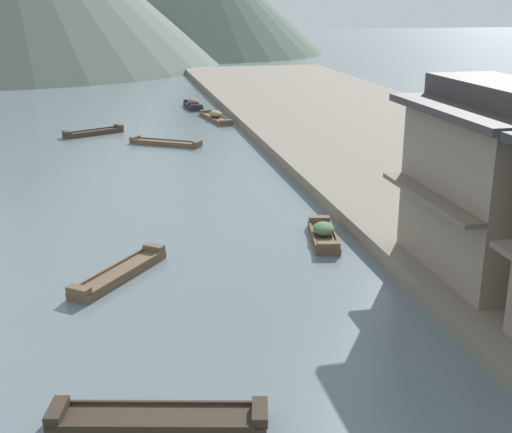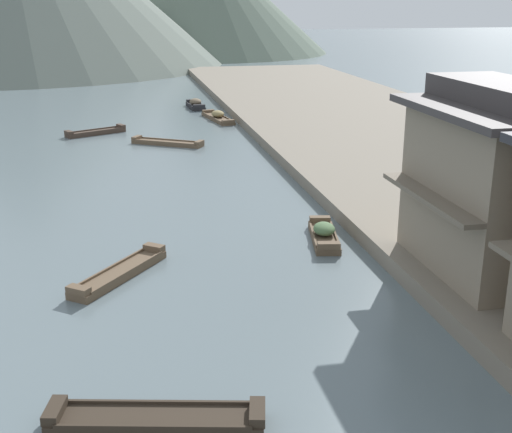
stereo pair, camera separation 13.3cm
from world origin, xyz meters
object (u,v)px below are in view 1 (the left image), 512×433
Objects in this scene: boat_moored_third at (120,273)px; boat_upstream_distant at (216,117)px; boat_moored_nearest at (166,143)px; boat_moored_second at (193,104)px; boat_midriver_upstream at (324,234)px; boat_moored_far at (159,420)px; house_waterfront_tall at (501,181)px; boat_midriver_drifting at (94,132)px.

boat_upstream_distant is at bearing 75.24° from boat_moored_third.
boat_moored_second is (3.63, 14.99, 0.19)m from boat_moored_nearest.
boat_midriver_upstream is at bearing -76.56° from boat_moored_nearest.
boat_midriver_upstream is 0.65× the size of boat_upstream_distant.
boat_midriver_upstream is at bearing 56.16° from boat_moored_far.
boat_moored_second is 0.87× the size of boat_moored_third.
boat_upstream_distant reaches higher than boat_midriver_upstream.
boat_midriver_upstream is at bearing 128.79° from house_waterfront_tall.
boat_midriver_drifting is at bearing 114.82° from house_waterfront_tall.
boat_moored_third is at bearing -104.76° from boat_upstream_distant.
boat_moored_third is 8.35m from boat_midriver_upstream.
house_waterfront_tall is (4.24, -5.28, 3.36)m from boat_midriver_upstream.
boat_midriver_upstream reaches higher than boat_moored_nearest.
house_waterfront_tall reaches higher than boat_moored_far.
boat_upstream_distant is (8.02, 30.46, 0.09)m from boat_moored_third.
house_waterfront_tall is at bearing 26.17° from boat_moored_far.
boat_midriver_upstream reaches higher than boat_moored_far.
boat_moored_nearest is at bearing -118.31° from boat_upstream_distant.
boat_moored_third is 26.44m from boat_midriver_drifting.
boat_midriver_upstream reaches higher than boat_midriver_drifting.
boat_moored_third reaches higher than boat_midriver_drifting.
boat_moored_second is at bearing 82.17° from boat_moored_far.
boat_moored_third is 31.50m from boat_upstream_distant.
boat_moored_far is (0.71, -8.85, -0.00)m from boat_moored_third.
boat_moored_nearest is at bearing 81.22° from boat_moored_third.
boat_midriver_upstream is (1.08, -34.69, -0.05)m from boat_moored_second.
boat_midriver_drifting is at bearing -128.75° from boat_moored_second.
boat_upstream_distant is (1.03, -6.35, -0.08)m from boat_moored_second.
boat_moored_second is at bearing 79.24° from boat_moored_third.
boat_moored_nearest is 15.43m from boat_moored_second.
boat_moored_third is 1.15× the size of boat_midriver_upstream.
boat_moored_nearest is 30.79m from boat_moored_far.
boat_moored_second is 46.09m from boat_moored_far.
house_waterfront_tall is (12.31, -3.15, 3.47)m from boat_moored_third.
boat_moored_far is 13.38m from house_waterfront_tall.
boat_midriver_drifting is 0.63× the size of house_waterfront_tall.
house_waterfront_tall is (13.67, -29.56, 3.47)m from boat_midriver_drifting.
boat_midriver_upstream is (9.43, -24.28, 0.11)m from boat_midriver_drifting.
house_waterfront_tall is at bearing -70.29° from boat_moored_nearest.
house_waterfront_tall is at bearing -82.42° from boat_moored_second.
boat_moored_third is 0.82× the size of boat_moored_far.
boat_moored_second is 1.01× the size of boat_midriver_upstream.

